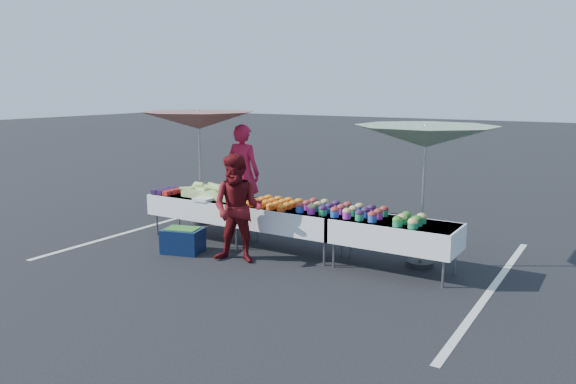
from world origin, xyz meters
The scene contains 17 objects.
ground centered at (0.00, 0.00, 0.00)m, with size 80.00×80.00×0.00m, color black.
stripe_left centered at (-3.20, 0.00, 0.00)m, with size 0.10×5.00×0.00m, color silver.
stripe_right centered at (3.20, 0.00, 0.00)m, with size 0.10×5.00×0.00m, color silver.
table_left centered at (-1.80, 0.00, 0.58)m, with size 1.86×0.81×0.75m.
table_center centered at (0.00, 0.00, 0.58)m, with size 1.86×0.81×0.75m.
table_right centered at (1.80, 0.00, 0.58)m, with size 1.86×0.81×0.75m.
berry_punnets centered at (-2.51, -0.06, 0.79)m, with size 0.40×0.54×0.08m.
corn_pile centered at (-1.56, 0.04, 0.84)m, with size 1.16×0.57×0.26m.
plastic_bags centered at (-1.50, -0.30, 0.78)m, with size 0.30×0.25×0.05m, color white.
carrot_bowls centered at (-0.25, -0.01, 0.80)m, with size 0.75×0.69×0.11m.
potato_cups centered at (0.95, 0.00, 0.83)m, with size 1.34×0.58×0.16m.
bean_baskets centered at (2.06, -0.10, 0.82)m, with size 0.36×0.50×0.15m.
vendor centered at (-1.90, 1.40, 0.97)m, with size 0.71×0.46×1.94m, color red.
customer centered at (-0.40, -0.81, 0.83)m, with size 0.81×0.63×1.66m, color maroon.
umbrella_left centered at (-2.50, 0.80, 2.00)m, with size 2.19×2.19×2.21m.
umbrella_right centered at (2.06, 0.45, 1.93)m, with size 2.65×2.65×2.13m.
storage_bin centered at (-1.45, -0.89, 0.21)m, with size 0.72×0.60×0.41m.
Camera 1 is at (4.61, -7.49, 2.65)m, focal length 35.00 mm.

